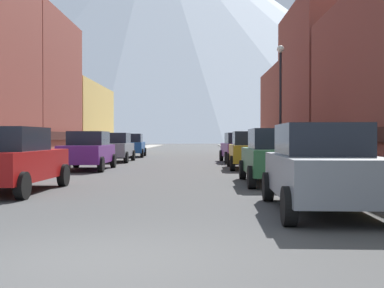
% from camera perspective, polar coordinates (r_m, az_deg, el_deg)
% --- Properties ---
extents(ground_plane, '(400.00, 400.00, 0.00)m').
position_cam_1_polar(ground_plane, '(6.16, -11.70, -13.35)').
color(ground_plane, '#404040').
extents(sidewalk_left, '(2.50, 100.00, 0.15)m').
position_cam_1_polar(sidewalk_left, '(41.55, -9.81, -1.21)').
color(sidewalk_left, gray).
rests_on(sidewalk_left, ground).
extents(sidewalk_right, '(2.50, 100.00, 0.15)m').
position_cam_1_polar(sidewalk_right, '(41.16, 7.57, -1.22)').
color(sidewalk_right, gray).
rests_on(sidewalk_right, ground).
extents(storefront_left_2, '(8.35, 9.52, 9.60)m').
position_cam_1_polar(storefront_left_2, '(35.37, -20.71, 5.80)').
color(storefront_left_2, brown).
rests_on(storefront_left_2, ground).
extents(storefront_left_3, '(6.50, 13.88, 6.27)m').
position_cam_1_polar(storefront_left_3, '(46.38, -14.23, 2.61)').
color(storefront_left_3, '#D8B259').
rests_on(storefront_left_3, ground).
extents(storefront_right_2, '(10.07, 10.64, 10.20)m').
position_cam_1_polar(storefront_right_2, '(34.91, 19.30, 6.37)').
color(storefront_right_2, brown).
rests_on(storefront_right_2, ground).
extents(storefront_right_3, '(6.95, 10.58, 7.42)m').
position_cam_1_polar(storefront_right_3, '(44.67, 12.99, 3.40)').
color(storefront_right_3, brown).
rests_on(storefront_right_3, ground).
extents(car_left_0, '(2.17, 4.45, 1.78)m').
position_cam_1_polar(car_left_0, '(14.36, -20.11, -1.68)').
color(car_left_0, '#9E1111').
rests_on(car_left_0, ground).
extents(car_left_1, '(2.10, 4.42, 1.78)m').
position_cam_1_polar(car_left_1, '(23.42, -11.90, -0.72)').
color(car_left_1, '#591E72').
rests_on(car_left_1, ground).
extents(car_left_2, '(2.08, 4.41, 1.78)m').
position_cam_1_polar(car_left_2, '(30.82, -8.86, -0.36)').
color(car_left_2, slate).
rests_on(car_left_2, ground).
extents(car_left_3, '(2.23, 4.48, 1.78)m').
position_cam_1_polar(car_left_3, '(38.26, -6.99, -0.14)').
color(car_left_3, '#19478C').
rests_on(car_left_3, ground).
extents(car_right_0, '(2.20, 4.46, 1.78)m').
position_cam_1_polar(car_right_0, '(10.34, 14.76, -2.59)').
color(car_right_0, slate).
rests_on(car_right_0, ground).
extents(car_right_1, '(2.11, 4.42, 1.78)m').
position_cam_1_polar(car_right_1, '(16.21, 9.58, -1.37)').
color(car_right_1, '#265933').
rests_on(car_right_1, ground).
extents(car_right_2, '(2.14, 4.43, 1.78)m').
position_cam_1_polar(car_right_2, '(23.80, 6.71, -0.68)').
color(car_right_2, '#B28419').
rests_on(car_right_2, ground).
extents(car_right_3, '(2.24, 4.48, 1.78)m').
position_cam_1_polar(car_right_3, '(29.97, 5.46, -0.39)').
color(car_right_3, '#591E72').
rests_on(car_right_3, ground).
extents(trash_bin_right, '(0.59, 0.59, 0.98)m').
position_cam_1_polar(trash_bin_right, '(17.15, 17.84, -2.13)').
color(trash_bin_right, '#4C5156').
rests_on(trash_bin_right, sidewalk_right).
extents(potted_plant_1, '(0.67, 0.67, 1.00)m').
position_cam_1_polar(potted_plant_1, '(25.15, 13.78, -1.00)').
color(potted_plant_1, gray).
rests_on(potted_plant_1, sidewalk_right).
extents(pedestrian_1, '(0.36, 0.36, 1.72)m').
position_cam_1_polar(pedestrian_1, '(20.31, -21.14, -0.84)').
color(pedestrian_1, maroon).
rests_on(pedestrian_1, sidewalk_left).
extents(pedestrian_2, '(0.36, 0.36, 1.70)m').
position_cam_1_polar(pedestrian_2, '(31.97, 9.58, -0.26)').
color(pedestrian_2, '#333338').
rests_on(pedestrian_2, sidewalk_right).
extents(streetlamp_right, '(0.36, 0.36, 5.86)m').
position_cam_1_polar(streetlamp_right, '(24.76, 10.16, 6.52)').
color(streetlamp_right, black).
rests_on(streetlamp_right, sidewalk_right).
extents(mountain_backdrop, '(300.34, 300.34, 120.04)m').
position_cam_1_polar(mountain_backdrop, '(273.16, -4.31, 13.14)').
color(mountain_backdrop, silver).
rests_on(mountain_backdrop, ground).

